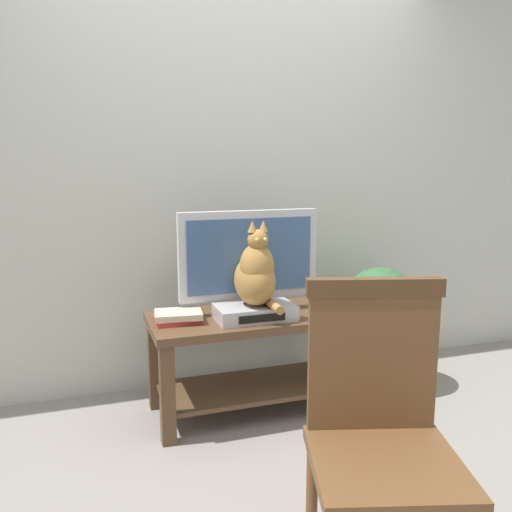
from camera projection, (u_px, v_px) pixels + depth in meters
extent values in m
plane|color=gray|center=(298.00, 462.00, 2.52)|extent=(12.00, 12.00, 0.00)
cube|color=#B7BCB2|center=(229.00, 156.00, 3.33)|extent=(7.00, 0.12, 2.80)
cube|color=#513823|center=(253.00, 318.00, 2.95)|extent=(1.12, 0.52, 0.04)
cube|color=#513823|center=(167.00, 395.00, 2.65)|extent=(0.07, 0.07, 0.51)
cube|color=#513823|center=(354.00, 369.00, 2.97)|extent=(0.07, 0.07, 0.51)
cube|color=#513823|center=(155.00, 364.00, 3.04)|extent=(0.07, 0.07, 0.51)
cube|color=#513823|center=(321.00, 345.00, 3.36)|extent=(0.07, 0.07, 0.51)
cube|color=#513823|center=(253.00, 387.00, 3.02)|extent=(1.02, 0.44, 0.02)
cube|color=#B7B7BC|center=(249.00, 308.00, 3.01)|extent=(0.34, 0.20, 0.03)
cube|color=#B7B7BC|center=(249.00, 302.00, 3.01)|extent=(0.06, 0.04, 0.05)
cube|color=#B7B7BC|center=(249.00, 255.00, 2.96)|extent=(0.78, 0.05, 0.48)
cube|color=#385684|center=(251.00, 255.00, 2.93)|extent=(0.70, 0.01, 0.40)
sphere|color=#2672F2|center=(312.00, 290.00, 3.09)|extent=(0.01, 0.01, 0.01)
cube|color=#ADADB2|center=(255.00, 312.00, 2.86)|extent=(0.41, 0.24, 0.08)
cube|color=black|center=(262.00, 318.00, 2.74)|extent=(0.25, 0.01, 0.04)
ellipsoid|color=olive|center=(255.00, 280.00, 2.83)|extent=(0.21, 0.29, 0.26)
ellipsoid|color=olive|center=(257.00, 266.00, 2.78)|extent=(0.18, 0.19, 0.24)
sphere|color=olive|center=(258.00, 240.00, 2.74)|extent=(0.11, 0.11, 0.11)
cone|color=olive|center=(252.00, 226.00, 2.72)|extent=(0.05, 0.05, 0.06)
cone|color=olive|center=(263.00, 226.00, 2.74)|extent=(0.05, 0.05, 0.06)
sphere|color=#B2C64C|center=(257.00, 240.00, 2.69)|extent=(0.02, 0.02, 0.02)
sphere|color=#B2C64C|center=(265.00, 239.00, 2.70)|extent=(0.02, 0.02, 0.02)
cylinder|color=olive|center=(273.00, 305.00, 2.77)|extent=(0.05, 0.24, 0.04)
cylinder|color=brown|center=(312.00, 502.00, 1.86)|extent=(0.04, 0.04, 0.46)
cylinder|color=brown|center=(423.00, 499.00, 1.88)|extent=(0.04, 0.04, 0.46)
cube|color=brown|center=(386.00, 465.00, 1.64)|extent=(0.55, 0.55, 0.04)
cube|color=brown|center=(373.00, 354.00, 1.79)|extent=(0.42, 0.15, 0.51)
cube|color=#4D331C|center=(375.00, 287.00, 1.75)|extent=(0.44, 0.17, 0.06)
cube|color=#B2332D|center=(178.00, 319.00, 2.82)|extent=(0.24, 0.18, 0.03)
cube|color=beige|center=(178.00, 315.00, 2.80)|extent=(0.26, 0.20, 0.03)
cylinder|color=#9E6B4C|center=(377.00, 370.00, 3.35)|extent=(0.22, 0.22, 0.20)
cylinder|color=#332319|center=(378.00, 356.00, 3.33)|extent=(0.21, 0.21, 0.02)
cylinder|color=#4C3823|center=(378.00, 345.00, 3.32)|extent=(0.04, 0.04, 0.13)
sphere|color=#2D5B33|center=(380.00, 306.00, 3.28)|extent=(0.46, 0.46, 0.46)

